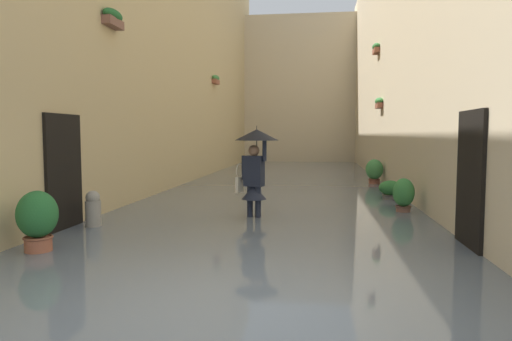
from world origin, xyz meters
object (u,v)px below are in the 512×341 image
potted_plant_near_left (374,172)px  potted_plant_far_right (38,222)px  mooring_bollard (93,214)px  person_wading (255,160)px  potted_plant_far_left (390,191)px  potted_plant_mid_left (404,196)px

potted_plant_near_left → potted_plant_far_right: bearing=59.5°
potted_plant_far_right → mooring_bollard: bearing=-87.6°
potted_plant_far_right → mooring_bollard: size_ratio=1.26×
person_wading → potted_plant_far_left: size_ratio=3.01×
potted_plant_far_left → mooring_bollard: 7.27m
person_wading → potted_plant_far_left: person_wading is taller
person_wading → potted_plant_near_left: (-3.15, -6.82, -0.76)m
potted_plant_near_left → mooring_bollard: bearing=54.0°
potted_plant_far_left → potted_plant_near_left: potted_plant_near_left is taller
potted_plant_far_left → potted_plant_far_right: bearing=46.5°
potted_plant_near_left → mooring_bollard: size_ratio=1.20×
potted_plant_far_right → potted_plant_mid_left: 7.10m
potted_plant_far_left → mooring_bollard: mooring_bollard is taller
person_wading → potted_plant_mid_left: size_ratio=2.22×
potted_plant_mid_left → mooring_bollard: size_ratio=1.08×
potted_plant_far_left → potted_plant_mid_left: bearing=89.3°
potted_plant_mid_left → potted_plant_near_left: size_ratio=0.90×
person_wading → mooring_bollard: (2.76, 1.32, -0.93)m
potted_plant_mid_left → mooring_bollard: (5.83, 2.37, -0.10)m
potted_plant_far_left → potted_plant_near_left: size_ratio=0.66×
potted_plant_mid_left → mooring_bollard: 6.29m
potted_plant_far_right → potted_plant_near_left: bearing=-120.5°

